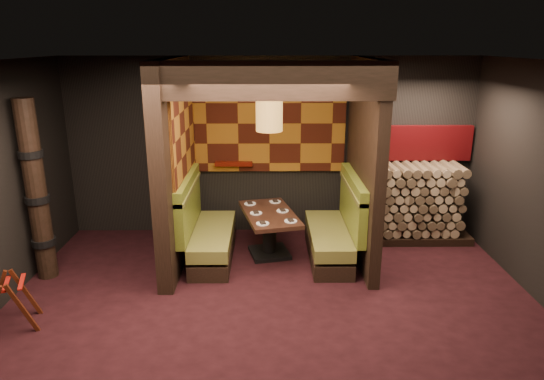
{
  "coord_description": "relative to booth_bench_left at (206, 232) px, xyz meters",
  "views": [
    {
      "loc": [
        -0.07,
        -4.9,
        3.06
      ],
      "look_at": [
        0.0,
        1.3,
        1.15
      ],
      "focal_mm": 32.0,
      "sensor_mm": 36.0,
      "label": 1
    }
  ],
  "objects": [
    {
      "name": "floor",
      "position": [
        0.96,
        -1.65,
        -0.41
      ],
      "size": [
        6.5,
        5.5,
        0.02
      ],
      "primitive_type": "cube",
      "color": "black",
      "rests_on": "ground"
    },
    {
      "name": "ceiling",
      "position": [
        0.96,
        -1.65,
        2.46
      ],
      "size": [
        6.5,
        5.5,
        0.02
      ],
      "primitive_type": "cube",
      "color": "black",
      "rests_on": "ground"
    },
    {
      "name": "wall_back",
      "position": [
        0.96,
        1.11,
        1.02
      ],
      "size": [
        6.5,
        0.02,
        2.85
      ],
      "primitive_type": "cube",
      "color": "black",
      "rests_on": "ground"
    },
    {
      "name": "wall_front",
      "position": [
        0.96,
        -4.41,
        1.02
      ],
      "size": [
        6.5,
        0.02,
        2.85
      ],
      "primitive_type": "cube",
      "color": "black",
      "rests_on": "ground"
    },
    {
      "name": "partition_left",
      "position": [
        -0.39,
        -0.0,
        1.02
      ],
      "size": [
        0.2,
        2.2,
        2.85
      ],
      "primitive_type": "cube",
      "color": "black",
      "rests_on": "floor"
    },
    {
      "name": "partition_right",
      "position": [
        2.26,
        0.05,
        1.02
      ],
      "size": [
        0.15,
        2.1,
        2.85
      ],
      "primitive_type": "cube",
      "color": "black",
      "rests_on": "floor"
    },
    {
      "name": "header_beam",
      "position": [
        0.94,
        -0.95,
        2.23
      ],
      "size": [
        2.85,
        0.18,
        0.44
      ],
      "primitive_type": "cube",
      "color": "black",
      "rests_on": "partition_left"
    },
    {
      "name": "tapa_back_panel",
      "position": [
        0.94,
        1.06,
        1.42
      ],
      "size": [
        2.4,
        0.06,
        1.55
      ],
      "primitive_type": "cube",
      "color": "#915615",
      "rests_on": "wall_back"
    },
    {
      "name": "tapa_side_panel",
      "position": [
        -0.27,
        0.17,
        1.45
      ],
      "size": [
        0.04,
        1.85,
        1.45
      ],
      "primitive_type": "cube",
      "color": "#915615",
      "rests_on": "partition_left"
    },
    {
      "name": "lacquer_shelf",
      "position": [
        0.36,
        1.0,
        0.78
      ],
      "size": [
        0.6,
        0.12,
        0.07
      ],
      "primitive_type": "cube",
      "color": "#561006",
      "rests_on": "wall_back"
    },
    {
      "name": "booth_bench_left",
      "position": [
        0.0,
        0.0,
        0.0
      ],
      "size": [
        0.68,
        1.6,
        1.14
      ],
      "color": "black",
      "rests_on": "floor"
    },
    {
      "name": "booth_bench_right",
      "position": [
        1.89,
        0.0,
        0.0
      ],
      "size": [
        0.68,
        1.6,
        1.14
      ],
      "color": "black",
      "rests_on": "floor"
    },
    {
      "name": "dining_table",
      "position": [
        0.93,
        0.1,
        0.04
      ],
      "size": [
        0.96,
        1.39,
        0.67
      ],
      "color": "black",
      "rests_on": "floor"
    },
    {
      "name": "place_settings",
      "position": [
        0.93,
        0.1,
        0.28
      ],
      "size": [
        0.77,
        1.12,
        0.03
      ],
      "color": "white",
      "rests_on": "dining_table"
    },
    {
      "name": "pendant_lamp",
      "position": [
        0.93,
        0.05,
        1.7
      ],
      "size": [
        0.37,
        0.37,
        0.97
      ],
      "color": "#AE7B36",
      "rests_on": "ceiling"
    },
    {
      "name": "luggage_rack",
      "position": [
        -1.96,
        -1.78,
        -0.08
      ],
      "size": [
        0.7,
        0.6,
        0.65
      ],
      "color": "#42180A",
      "rests_on": "floor"
    },
    {
      "name": "totem_column",
      "position": [
        -2.09,
        -0.55,
        0.79
      ],
      "size": [
        0.31,
        0.31,
        2.4
      ],
      "color": "black",
      "rests_on": "floor"
    },
    {
      "name": "firewood_stack",
      "position": [
        3.25,
        0.7,
        0.21
      ],
      "size": [
        1.73,
        0.7,
        1.22
      ],
      "color": "black",
      "rests_on": "floor"
    },
    {
      "name": "mosaic_header",
      "position": [
        3.25,
        1.03,
        1.1
      ],
      "size": [
        1.83,
        0.1,
        0.56
      ],
      "primitive_type": "cube",
      "color": "maroon",
      "rests_on": "wall_back"
    },
    {
      "name": "bay_front_post",
      "position": [
        2.35,
        0.31,
        1.02
      ],
      "size": [
        0.08,
        0.08,
        2.85
      ],
      "primitive_type": "cube",
      "color": "black",
      "rests_on": "floor"
    }
  ]
}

